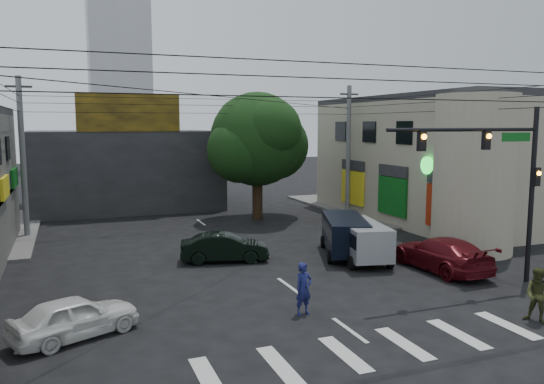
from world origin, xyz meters
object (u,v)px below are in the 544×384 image
traffic_gantry (501,167)px  dark_sedan (224,247)px  utility_pole_far_left (23,158)px  utility_pole_far_right (348,151)px  traffic_officer (304,289)px  street_tree (257,140)px  white_compact (75,317)px  maroon_sedan (441,254)px  navy_van (345,236)px  pedestrian_olive (539,295)px  silver_minivan (361,242)px

traffic_gantry → dark_sedan: bearing=140.1°
utility_pole_far_left → dark_sedan: 13.65m
utility_pole_far_right → traffic_officer: size_ratio=5.05×
street_tree → white_compact: 21.80m
traffic_gantry → dark_sedan: (-9.16, 7.67, -4.15)m
traffic_gantry → utility_pole_far_left: size_ratio=0.78×
traffic_gantry → traffic_officer: bearing=-178.9°
utility_pole_far_left → traffic_officer: bearing=-60.5°
street_tree → traffic_gantry: street_tree is taller
traffic_gantry → maroon_sedan: bearing=102.1°
maroon_sedan → navy_van: (-2.66, 3.98, 0.21)m
traffic_officer → utility_pole_far_left: bearing=105.2°
utility_pole_far_left → white_compact: 17.10m
maroon_sedan → pedestrian_olive: 6.41m
traffic_gantry → navy_van: bearing=115.9°
white_compact → traffic_gantry: bearing=-115.0°
utility_pole_far_left → pedestrian_olive: (16.63, -20.62, -3.69)m
utility_pole_far_left → pedestrian_olive: utility_pole_far_left is taller
navy_van → silver_minivan: bearing=-151.3°
navy_van → utility_pole_far_left: bearing=76.7°
traffic_officer → traffic_gantry: bearing=-13.2°
pedestrian_olive → dark_sedan: bearing=-174.5°
white_compact → maroon_sedan: (15.37, 2.15, 0.10)m
traffic_officer → dark_sedan: bearing=79.7°
white_compact → pedestrian_olive: pedestrian_olive is taller
dark_sedan → pedestrian_olive: bearing=-133.4°
navy_van → white_compact: bearing=136.8°
utility_pole_far_left → traffic_officer: size_ratio=5.05×
utility_pole_far_right → navy_van: utility_pole_far_right is taller
utility_pole_far_left → maroon_sedan: (17.75, -14.31, -3.84)m
traffic_gantry → pedestrian_olive: 5.59m
pedestrian_olive → silver_minivan: bearing=160.6°
utility_pole_far_left → silver_minivan: size_ratio=2.00×
utility_pole_far_right → white_compact: (-18.62, -16.47, -3.94)m
traffic_gantry → pedestrian_olive: size_ratio=3.94×
maroon_sedan → traffic_gantry: bearing=100.0°
utility_pole_far_right → dark_sedan: utility_pole_far_right is taller
dark_sedan → silver_minivan: (6.10, -2.26, 0.25)m
street_tree → traffic_officer: (-4.78, -18.17, -4.56)m
maroon_sedan → pedestrian_olive: (-1.12, -6.31, 0.16)m
dark_sedan → pedestrian_olive: size_ratio=2.38×
white_compact → navy_van: size_ratio=0.81×
pedestrian_olive → maroon_sedan: bearing=141.9°
dark_sedan → traffic_gantry: bearing=-116.8°
street_tree → silver_minivan: bearing=-86.6°
silver_minivan → traffic_officer: bearing=147.3°
utility_pole_far_left → street_tree: bearing=3.9°
utility_pole_far_left → navy_van: utility_pole_far_left is taller
street_tree → maroon_sedan: bearing=-78.0°
utility_pole_far_right → navy_van: 12.45m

